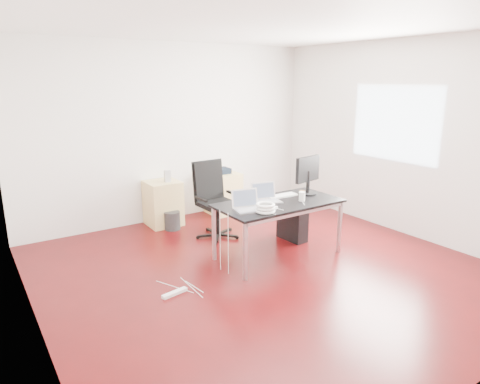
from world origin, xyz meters
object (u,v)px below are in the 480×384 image
office_chair (214,196)px  pc_tower (292,225)px  filing_cabinet_left (163,203)px  desk (279,206)px  filing_cabinet_right (223,193)px

office_chair → pc_tower: office_chair is taller
filing_cabinet_left → pc_tower: (1.26, -1.63, -0.13)m
desk → filing_cabinet_right: size_ratio=2.29×
filing_cabinet_right → pc_tower: 1.65m
desk → filing_cabinet_left: size_ratio=2.29×
desk → filing_cabinet_right: desk is taller
filing_cabinet_right → office_chair: bearing=-128.1°
filing_cabinet_right → pc_tower: bearing=-84.4°
desk → filing_cabinet_left: bearing=110.0°
filing_cabinet_left → office_chair: bearing=-64.2°
office_chair → pc_tower: (0.84, -0.76, -0.39)m
desk → office_chair: bearing=105.1°
office_chair → filing_cabinet_right: (0.68, 0.87, -0.26)m
office_chair → filing_cabinet_left: 1.00m
desk → office_chair: size_ratio=1.48×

